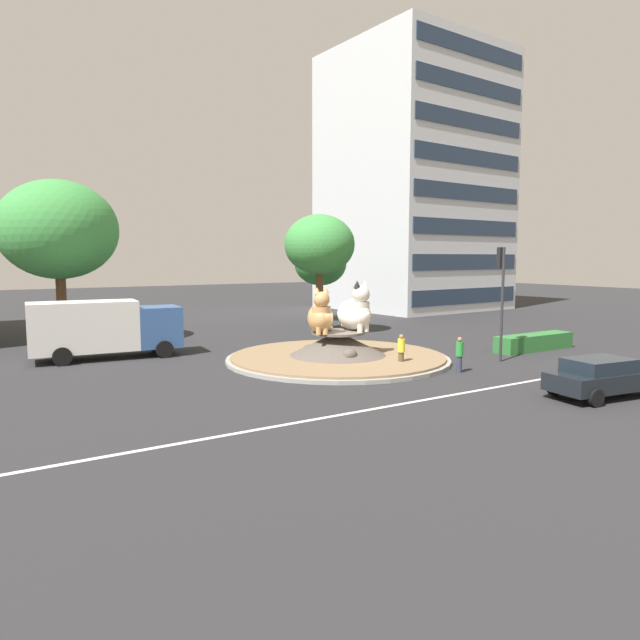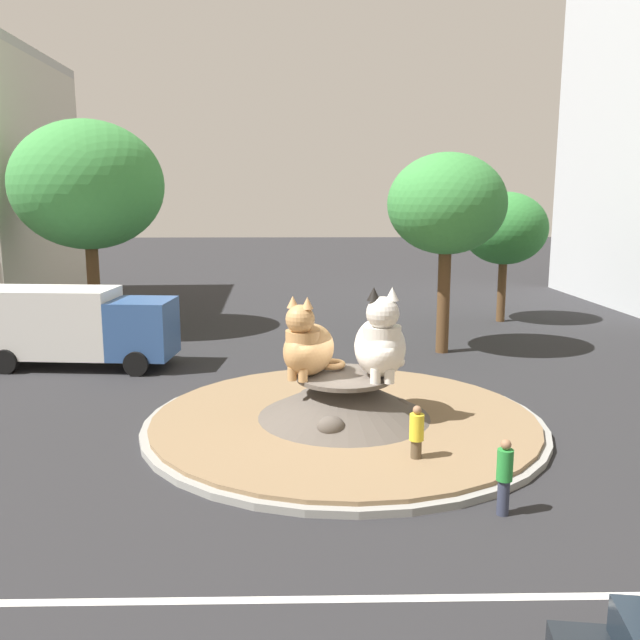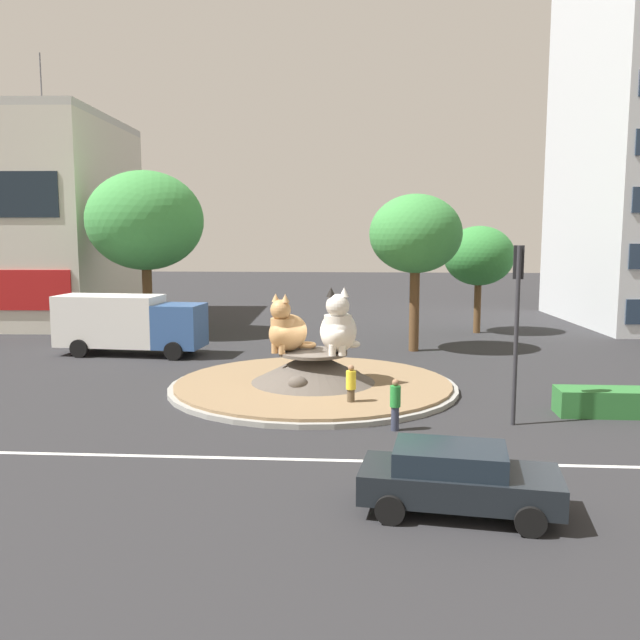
# 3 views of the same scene
# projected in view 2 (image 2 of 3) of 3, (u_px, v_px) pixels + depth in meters

# --- Properties ---
(ground_plane) EXTENTS (160.00, 160.00, 0.00)m
(ground_plane) POSITION_uv_depth(u_px,v_px,m) (344.00, 426.00, 19.36)
(ground_plane) COLOR #28282B
(lane_centreline) EXTENTS (112.00, 0.20, 0.01)m
(lane_centreline) POSITION_uv_depth(u_px,v_px,m) (372.00, 599.00, 11.16)
(lane_centreline) COLOR silver
(lane_centreline) RESTS_ON ground
(roundabout_island) EXTENTS (11.26, 11.26, 1.49)m
(roundabout_island) POSITION_uv_depth(u_px,v_px,m) (344.00, 410.00, 19.26)
(roundabout_island) COLOR gray
(roundabout_island) RESTS_ON ground
(cat_statue_calico) EXTENTS (2.22, 2.34, 2.29)m
(cat_statue_calico) POSITION_uv_depth(u_px,v_px,m) (307.00, 346.00, 18.90)
(cat_statue_calico) COLOR tan
(cat_statue_calico) RESTS_ON roundabout_island
(cat_statue_white) EXTENTS (1.58, 2.51, 2.57)m
(cat_statue_white) POSITION_uv_depth(u_px,v_px,m) (381.00, 343.00, 18.80)
(cat_statue_white) COLOR silver
(cat_statue_white) RESTS_ON roundabout_island
(broadleaf_tree_behind_island) EXTENTS (6.81, 6.81, 9.71)m
(broadleaf_tree_behind_island) POSITION_uv_depth(u_px,v_px,m) (88.00, 186.00, 30.86)
(broadleaf_tree_behind_island) COLOR brown
(broadleaf_tree_behind_island) RESTS_ON ground
(second_tree_near_tower) EXTENTS (4.72, 4.72, 8.06)m
(second_tree_near_tower) POSITION_uv_depth(u_px,v_px,m) (447.00, 205.00, 27.12)
(second_tree_near_tower) COLOR brown
(second_tree_near_tower) RESTS_ON ground
(third_tree_left) EXTENTS (4.24, 4.24, 6.52)m
(third_tree_left) POSITION_uv_depth(u_px,v_px,m) (505.00, 229.00, 34.04)
(third_tree_left) COLOR brown
(third_tree_left) RESTS_ON ground
(pedestrian_yellow_shirt) EXTENTS (0.35, 0.35, 1.58)m
(pedestrian_yellow_shirt) POSITION_uv_depth(u_px,v_px,m) (416.00, 436.00, 16.21)
(pedestrian_yellow_shirt) COLOR brown
(pedestrian_yellow_shirt) RESTS_ON ground
(pedestrian_green_shirt) EXTENTS (0.33, 0.33, 1.63)m
(pedestrian_green_shirt) POSITION_uv_depth(u_px,v_px,m) (504.00, 475.00, 13.91)
(pedestrian_green_shirt) COLOR #33384C
(pedestrian_green_shirt) RESTS_ON ground
(delivery_box_truck) EXTENTS (7.53, 3.04, 2.99)m
(delivery_box_truck) POSITION_uv_depth(u_px,v_px,m) (72.00, 324.00, 25.59)
(delivery_box_truck) COLOR #335693
(delivery_box_truck) RESTS_ON ground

